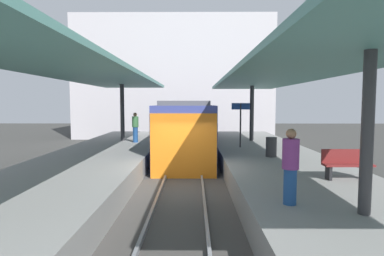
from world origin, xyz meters
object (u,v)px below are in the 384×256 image
Objects in this scene: commuter_train at (187,129)px; passenger_mid_platform at (135,127)px; platform_sign at (241,115)px; passenger_near_bench at (290,165)px; platform_bench at (347,163)px; litter_bin at (271,147)px.

commuter_train is 7.04× the size of passenger_mid_platform.
passenger_near_bench is (-0.23, -9.14, -0.77)m from platform_sign.
commuter_train is 3.83m from platform_sign.
platform_bench is 0.85× the size of passenger_near_bench.
platform_sign is 1.34× the size of passenger_near_bench.
passenger_mid_platform is (-2.90, -0.50, 0.15)m from commuter_train.
passenger_mid_platform reaches higher than platform_bench.
platform_bench reaches higher than litter_bin.
passenger_mid_platform is at bearing 160.17° from platform_sign.
passenger_mid_platform reaches higher than passenger_near_bench.
platform_sign reaches higher than passenger_near_bench.
passenger_mid_platform reaches higher than litter_bin.
litter_bin is at bearing 107.51° from platform_bench.
commuter_train is at bearing 102.10° from passenger_near_bench.
commuter_train reaches higher than passenger_mid_platform.
platform_bench is 3.35m from passenger_near_bench.
passenger_near_bench reaches higher than litter_bin.
litter_bin is (-1.24, 3.95, -0.06)m from platform_bench.
commuter_train is 6.47m from litter_bin.
commuter_train is 5.35× the size of platform_sign.
platform_bench is at bearing -72.49° from litter_bin.
platform_sign is 6.03m from passenger_mid_platform.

